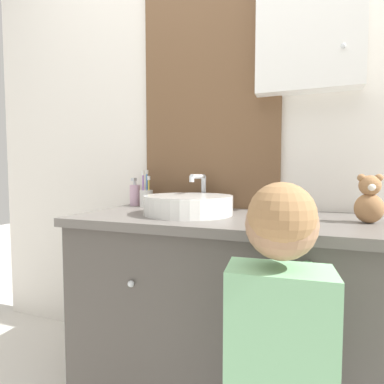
{
  "coord_description": "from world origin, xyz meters",
  "views": [
    {
      "loc": [
        0.3,
        -0.9,
        0.97
      ],
      "look_at": [
        -0.13,
        0.26,
        0.9
      ],
      "focal_mm": 28.0,
      "sensor_mm": 36.0,
      "label": 1
    }
  ],
  "objects_px": {
    "soap_dispenser": "(135,195)",
    "teddy_bear": "(369,200)",
    "toothbrush_holder": "(146,197)",
    "child_figure": "(280,362)",
    "sink_basin": "(189,204)"
  },
  "relations": [
    {
      "from": "teddy_bear",
      "to": "sink_basin",
      "type": "bearing_deg",
      "value": 179.94
    },
    {
      "from": "soap_dispenser",
      "to": "sink_basin",
      "type": "bearing_deg",
      "value": -29.34
    },
    {
      "from": "child_figure",
      "to": "teddy_bear",
      "type": "distance_m",
      "value": 0.67
    },
    {
      "from": "toothbrush_holder",
      "to": "teddy_bear",
      "type": "relative_size",
      "value": 1.11
    },
    {
      "from": "sink_basin",
      "to": "teddy_bear",
      "type": "xyz_separation_m",
      "value": [
        0.68,
        -0.0,
        0.04
      ]
    },
    {
      "from": "toothbrush_holder",
      "to": "teddy_bear",
      "type": "xyz_separation_m",
      "value": [
        1.0,
        -0.2,
        0.03
      ]
    },
    {
      "from": "child_figure",
      "to": "soap_dispenser",
      "type": "bearing_deg",
      "value": 138.05
    },
    {
      "from": "soap_dispenser",
      "to": "child_figure",
      "type": "bearing_deg",
      "value": -41.95
    },
    {
      "from": "toothbrush_holder",
      "to": "soap_dispenser",
      "type": "bearing_deg",
      "value": 160.33
    },
    {
      "from": "sink_basin",
      "to": "teddy_bear",
      "type": "height_order",
      "value": "teddy_bear"
    },
    {
      "from": "soap_dispenser",
      "to": "teddy_bear",
      "type": "xyz_separation_m",
      "value": [
        1.09,
        -0.23,
        0.02
      ]
    },
    {
      "from": "child_figure",
      "to": "teddy_bear",
      "type": "height_order",
      "value": "teddy_bear"
    },
    {
      "from": "teddy_bear",
      "to": "child_figure",
      "type": "bearing_deg",
      "value": -117.55
    },
    {
      "from": "sink_basin",
      "to": "teddy_bear",
      "type": "bearing_deg",
      "value": -0.06
    },
    {
      "from": "toothbrush_holder",
      "to": "child_figure",
      "type": "bearing_deg",
      "value": -43.94
    }
  ]
}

